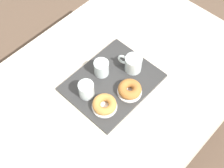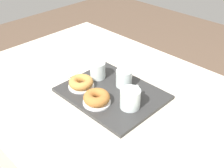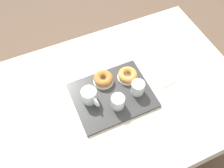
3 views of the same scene
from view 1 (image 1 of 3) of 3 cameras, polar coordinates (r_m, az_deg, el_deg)
ground_plane at (r=2.13m, az=-0.10°, el=-10.83°), size 6.00×6.00×0.00m
dining_table at (r=1.55m, az=-0.13°, el=-1.74°), size 1.46×0.98×0.74m
serving_tray at (r=1.47m, az=0.17°, el=0.22°), size 0.42×0.34×0.02m
tea_mug_left at (r=1.48m, az=3.87°, el=3.72°), size 0.08×0.12×0.08m
water_glass_near at (r=1.47m, az=-1.96°, el=2.89°), size 0.07×0.07×0.08m
water_glass_far at (r=1.41m, az=-4.74°, el=-1.12°), size 0.07×0.07×0.08m
donut_plate_left at (r=1.40m, az=-1.38°, el=-4.18°), size 0.11×0.11×0.01m
sugar_donut_left at (r=1.38m, az=-1.40°, el=-3.75°), size 0.11×0.11×0.04m
donut_plate_right at (r=1.44m, az=3.24°, el=-1.46°), size 0.11×0.11×0.01m
sugar_donut_right at (r=1.42m, az=3.29°, el=-0.94°), size 0.11×0.11×0.04m
paper_napkin at (r=1.39m, az=-8.49°, el=-7.54°), size 0.13×0.15×0.01m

